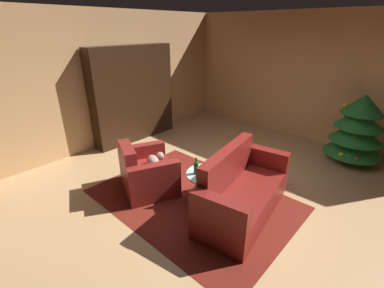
{
  "coord_description": "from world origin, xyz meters",
  "views": [
    {
      "loc": [
        2.1,
        -2.93,
        2.38
      ],
      "look_at": [
        -0.43,
        -0.17,
        0.72
      ],
      "focal_mm": 24.86,
      "sensor_mm": 36.0,
      "label": 1
    }
  ],
  "objects": [
    {
      "name": "armchair_red",
      "position": [
        -0.87,
        -0.74,
        0.29
      ],
      "size": [
        1.12,
        1.06,
        0.79
      ],
      "color": "maroon",
      "rests_on": "ground"
    },
    {
      "name": "ground_plane",
      "position": [
        0.0,
        0.0,
        0.0
      ],
      "size": [
        7.38,
        7.38,
        0.0
      ],
      "primitive_type": "plane",
      "color": "tan"
    },
    {
      "name": "wall_back",
      "position": [
        0.0,
        3.11,
        1.36
      ],
      "size": [
        5.94,
        0.06,
        2.71
      ],
      "primitive_type": "cube",
      "color": "tan",
      "rests_on": "ground"
    },
    {
      "name": "bottle_on_table",
      "position": [
        -0.07,
        -0.48,
        0.57
      ],
      "size": [
        0.07,
        0.07,
        0.25
      ],
      "color": "#1F5F1D",
      "rests_on": "coffee_table"
    },
    {
      "name": "book_stack_on_table",
      "position": [
        0.09,
        -0.33,
        0.53
      ],
      "size": [
        0.23,
        0.18,
        0.11
      ],
      "color": "#408252",
      "rests_on": "coffee_table"
    },
    {
      "name": "bookshelf_unit",
      "position": [
        -2.7,
        0.54,
        1.0
      ],
      "size": [
        0.33,
        1.96,
        2.04
      ],
      "color": "black",
      "rests_on": "ground"
    },
    {
      "name": "area_rug",
      "position": [
        -0.13,
        -0.47,
        0.0
      ],
      "size": [
        2.88,
        2.05,
        0.01
      ],
      "primitive_type": "cube",
      "color": "maroon",
      "rests_on": "ground"
    },
    {
      "name": "couch_red",
      "position": [
        0.54,
        -0.22,
        0.31
      ],
      "size": [
        0.99,
        1.78,
        0.91
      ],
      "color": "maroon",
      "rests_on": "ground"
    },
    {
      "name": "wall_left",
      "position": [
        -2.94,
        0.0,
        1.36
      ],
      "size": [
        0.06,
        6.27,
        2.71
      ],
      "primitive_type": "cube",
      "color": "tan",
      "rests_on": "ground"
    },
    {
      "name": "decorated_tree",
      "position": [
        1.25,
        2.52,
        0.65
      ],
      "size": [
        1.01,
        1.01,
        1.29
      ],
      "color": "brown",
      "rests_on": "ground"
    },
    {
      "name": "coffee_table",
      "position": [
        0.06,
        -0.36,
        0.42
      ],
      "size": [
        0.63,
        0.63,
        0.47
      ],
      "color": "black",
      "rests_on": "ground"
    }
  ]
}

